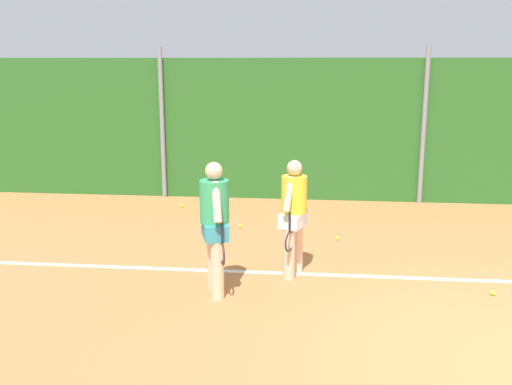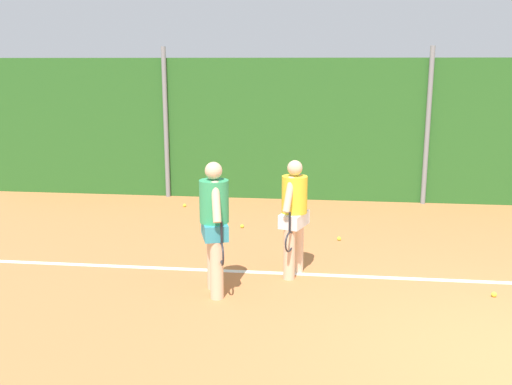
{
  "view_description": "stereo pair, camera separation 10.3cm",
  "coord_description": "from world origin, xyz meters",
  "px_view_note": "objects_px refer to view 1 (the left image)",
  "views": [
    {
      "loc": [
        -2.18,
        -5.36,
        2.89
      ],
      "look_at": [
        -2.94,
        1.85,
        1.25
      ],
      "focal_mm": 40.46,
      "sensor_mm": 36.0,
      "label": 1
    },
    {
      "loc": [
        -2.08,
        -5.35,
        2.89
      ],
      "look_at": [
        -2.94,
        1.85,
        1.25
      ],
      "focal_mm": 40.46,
      "sensor_mm": 36.0,
      "label": 2
    }
  ],
  "objects_px": {
    "tennis_ball_0": "(181,206)",
    "tennis_ball_4": "(240,226)",
    "tennis_ball_2": "(337,238)",
    "player_foreground_near": "(215,222)",
    "player_midcourt": "(294,212)",
    "tennis_ball_6": "(493,293)"
  },
  "relations": [
    {
      "from": "player_foreground_near",
      "to": "tennis_ball_0",
      "type": "height_order",
      "value": "player_foreground_near"
    },
    {
      "from": "tennis_ball_0",
      "to": "tennis_ball_2",
      "type": "height_order",
      "value": "same"
    },
    {
      "from": "player_midcourt",
      "to": "tennis_ball_4",
      "type": "distance_m",
      "value": 2.61
    },
    {
      "from": "player_midcourt",
      "to": "tennis_ball_2",
      "type": "relative_size",
      "value": 24.51
    },
    {
      "from": "tennis_ball_0",
      "to": "tennis_ball_2",
      "type": "xyz_separation_m",
      "value": [
        3.09,
        -1.92,
        0.0
      ]
    },
    {
      "from": "tennis_ball_2",
      "to": "tennis_ball_6",
      "type": "bearing_deg",
      "value": -48.62
    },
    {
      "from": "player_midcourt",
      "to": "tennis_ball_0",
      "type": "bearing_deg",
      "value": -127.1
    },
    {
      "from": "tennis_ball_0",
      "to": "tennis_ball_4",
      "type": "xyz_separation_m",
      "value": [
        1.39,
        -1.37,
        0.0
      ]
    },
    {
      "from": "tennis_ball_0",
      "to": "tennis_ball_2",
      "type": "bearing_deg",
      "value": -31.81
    },
    {
      "from": "tennis_ball_0",
      "to": "tennis_ball_4",
      "type": "distance_m",
      "value": 1.95
    },
    {
      "from": "player_foreground_near",
      "to": "player_midcourt",
      "type": "height_order",
      "value": "player_foreground_near"
    },
    {
      "from": "player_foreground_near",
      "to": "tennis_ball_2",
      "type": "xyz_separation_m",
      "value": [
        1.62,
        2.44,
        -0.92
      ]
    },
    {
      "from": "player_midcourt",
      "to": "tennis_ball_4",
      "type": "relative_size",
      "value": 24.51
    },
    {
      "from": "tennis_ball_6",
      "to": "tennis_ball_0",
      "type": "bearing_deg",
      "value": 140.8
    },
    {
      "from": "tennis_ball_0",
      "to": "player_foreground_near",
      "type": "bearing_deg",
      "value": -71.32
    },
    {
      "from": "tennis_ball_4",
      "to": "player_foreground_near",
      "type": "bearing_deg",
      "value": -88.32
    },
    {
      "from": "tennis_ball_4",
      "to": "tennis_ball_6",
      "type": "bearing_deg",
      "value": -36.84
    },
    {
      "from": "tennis_ball_4",
      "to": "tennis_ball_2",
      "type": "bearing_deg",
      "value": -17.84
    },
    {
      "from": "player_foreground_near",
      "to": "player_midcourt",
      "type": "xyz_separation_m",
      "value": [
        0.95,
        0.76,
        -0.05
      ]
    },
    {
      "from": "player_midcourt",
      "to": "tennis_ball_2",
      "type": "xyz_separation_m",
      "value": [
        0.67,
        1.68,
        -0.87
      ]
    },
    {
      "from": "player_foreground_near",
      "to": "tennis_ball_6",
      "type": "height_order",
      "value": "player_foreground_near"
    },
    {
      "from": "tennis_ball_0",
      "to": "tennis_ball_4",
      "type": "bearing_deg",
      "value": -44.66
    }
  ]
}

